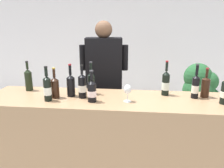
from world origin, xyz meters
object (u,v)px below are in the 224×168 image
Objects in this scene: wine_bottle_1 at (205,86)px; wine_bottle_6 at (82,86)px; wine_bottle_0 at (166,83)px; wine_bottle_2 at (71,85)px; wine_bottle_4 at (92,91)px; person_server at (104,91)px; wine_bottle_9 at (55,87)px; wine_bottle_10 at (47,88)px; wine_glass at (128,90)px; wine_bottle_5 at (91,83)px; wine_bottle_7 at (28,79)px; potted_shrub at (201,90)px; wine_bottle_3 at (195,86)px.

wine_bottle_1 is 1.24m from wine_bottle_6.
wine_bottle_0 reaches higher than wine_bottle_1.
wine_bottle_2 reaches higher than wine_bottle_4.
wine_bottle_0 is at bearing -33.30° from person_server.
wine_bottle_9 is at bearing -173.23° from wine_bottle_6.
wine_bottle_2 is at bearing 40.99° from wine_bottle_10.
wine_bottle_2 is at bearing 164.08° from wine_bottle_6.
wine_glass is at bearing 6.32° from wine_bottle_4.
wine_bottle_5 reaches higher than wine_bottle_9.
wine_bottle_0 is 1.18× the size of wine_bottle_4.
wine_bottle_0 reaches higher than wine_bottle_5.
wine_bottle_4 is 0.24m from wine_bottle_5.
wine_bottle_6 reaches higher than wine_bottle_7.
wine_bottle_7 is 1.14m from wine_glass.
wine_bottle_4 is at bearing -137.96° from potted_shrub.
potted_shrub is (0.26, 0.99, -0.33)m from wine_bottle_1.
wine_bottle_3 is 1.02× the size of wine_bottle_10.
wine_bottle_0 is 0.29m from wine_bottle_3.
wine_bottle_7 is at bearing 164.47° from wine_bottle_2.
wine_bottle_4 is at bearing -20.36° from wine_bottle_7.
wine_bottle_1 is 1.37m from wine_bottle_2.
wine_bottle_5 reaches higher than wine_bottle_1.
wine_bottle_7 reaches higher than potted_shrub.
wine_bottle_1 is 1.52m from wine_bottle_9.
wine_bottle_2 and wine_bottle_6 have the same top height.
wine_bottle_4 is 0.40m from wine_bottle_9.
wine_bottle_4 is (0.25, -0.14, -0.01)m from wine_bottle_2.
wine_bottle_7 is at bearing 167.38° from wine_glass.
wine_bottle_3 is at bearing -13.07° from wine_bottle_0.
wine_bottle_2 is (-1.36, -0.11, 0.01)m from wine_bottle_1.
wine_bottle_3 is 1.13× the size of wine_bottle_4.
wine_bottle_1 reaches higher than potted_shrub.
wine_bottle_3 and wine_bottle_5 have the same top height.
wine_bottle_6 is (-0.12, 0.10, 0.01)m from wine_bottle_4.
wine_bottle_10 is (-1.55, -0.27, 0.01)m from wine_bottle_1.
wine_bottle_0 is 1.05× the size of wine_bottle_3.
wine_bottle_4 is 0.43m from wine_bottle_10.
wine_bottle_0 is at bearing 176.02° from wine_bottle_1.
wine_bottle_1 is 0.90× the size of wine_bottle_6.
wine_bottle_2 is at bearing -154.90° from wine_bottle_5.
wine_bottle_3 is at bearing 14.67° from wine_glass.
wine_bottle_7 is 0.46m from wine_bottle_10.
wine_bottle_3 reaches higher than wine_bottle_2.
wine_bottle_4 is (-1.01, -0.21, -0.01)m from wine_bottle_3.
wine_bottle_6 is at bearing 171.77° from wine_glass.
wine_bottle_0 is 1.21m from potted_shrub.
wine_bottle_1 is 1.07m from potted_shrub.
wine_bottle_9 is 0.73m from wine_glass.
wine_bottle_5 is 0.20× the size of person_server.
wine_bottle_4 is at bearing -29.63° from wine_bottle_2.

